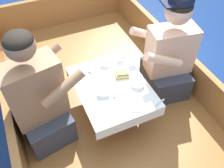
{
  "coord_description": "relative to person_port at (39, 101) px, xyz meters",
  "views": [
    {
      "loc": [
        -0.57,
        -1.32,
        2.1
      ],
      "look_at": [
        0.0,
        -0.03,
        0.63
      ],
      "focal_mm": 40.0,
      "sensor_mm": 36.0,
      "label": 1
    }
  ],
  "objects": [
    {
      "name": "ground_plane",
      "position": [
        0.59,
        -0.0,
        -0.66
      ],
      "size": [
        60.0,
        60.0,
        0.0
      ],
      "primitive_type": "plane",
      "color": "navy"
    },
    {
      "name": "boat_deck",
      "position": [
        0.59,
        -0.0,
        -0.54
      ],
      "size": [
        1.73,
        3.27,
        0.26
      ],
      "primitive_type": "cube",
      "color": "brown",
      "rests_on": "ground_plane"
    },
    {
      "name": "gunwale_port",
      "position": [
        -0.25,
        -0.0,
        -0.24
      ],
      "size": [
        0.06,
        3.27,
        0.34
      ],
      "primitive_type": "cube",
      "color": "#936033",
      "rests_on": "boat_deck"
    },
    {
      "name": "gunwale_starboard",
      "position": [
        1.42,
        -0.0,
        -0.24
      ],
      "size": [
        0.06,
        3.27,
        0.34
      ],
      "primitive_type": "cube",
      "color": "#936033",
      "rests_on": "boat_deck"
    },
    {
      "name": "bow_coaming",
      "position": [
        0.59,
        1.61,
        -0.21
      ],
      "size": [
        1.61,
        0.06,
        0.39
      ],
      "primitive_type": "cube",
      "color": "#936033",
      "rests_on": "boat_deck"
    },
    {
      "name": "cockpit_table",
      "position": [
        0.59,
        -0.03,
        -0.1
      ],
      "size": [
        0.57,
        0.73,
        0.35
      ],
      "color": "#B2B2B7",
      "rests_on": "boat_deck"
    },
    {
      "name": "person_port",
      "position": [
        0.0,
        0.0,
        0.0
      ],
      "size": [
        0.57,
        0.52,
        1.02
      ],
      "rotation": [
        0.0,
        0.0,
        0.18
      ],
      "color": "#333847",
      "rests_on": "boat_deck"
    },
    {
      "name": "person_starboard",
      "position": [
        1.17,
        0.04,
        0.0
      ],
      "size": [
        0.57,
        0.51,
        1.0
      ],
      "rotation": [
        0.0,
        0.0,
        2.99
      ],
      "color": "#333847",
      "rests_on": "boat_deck"
    },
    {
      "name": "plate_sandwich",
      "position": [
        0.71,
        0.03,
        -0.05
      ],
      "size": [
        0.2,
        0.2,
        0.01
      ],
      "color": "white",
      "rests_on": "cockpit_table"
    },
    {
      "name": "plate_bread",
      "position": [
        0.67,
        -0.28,
        -0.05
      ],
      "size": [
        0.17,
        0.17,
        0.01
      ],
      "color": "white",
      "rests_on": "cockpit_table"
    },
    {
      "name": "sandwich",
      "position": [
        0.71,
        0.03,
        -0.02
      ],
      "size": [
        0.14,
        0.12,
        0.05
      ],
      "rotation": [
        0.0,
        0.0,
        -0.29
      ],
      "color": "tan",
      "rests_on": "plate_sandwich"
    },
    {
      "name": "bowl_port_near",
      "position": [
        0.49,
        -0.09,
        -0.03
      ],
      "size": [
        0.11,
        0.11,
        0.04
      ],
      "color": "white",
      "rests_on": "cockpit_table"
    },
    {
      "name": "bowl_starboard_near",
      "position": [
        0.78,
        -0.12,
        -0.03
      ],
      "size": [
        0.11,
        0.11,
        0.04
      ],
      "color": "white",
      "rests_on": "cockpit_table"
    },
    {
      "name": "coffee_cup_port",
      "position": [
        0.63,
        0.22,
        -0.03
      ],
      "size": [
        0.1,
        0.07,
        0.05
      ],
      "color": "white",
      "rests_on": "cockpit_table"
    },
    {
      "name": "coffee_cup_starboard",
      "position": [
        0.79,
        0.22,
        -0.02
      ],
      "size": [
        0.09,
        0.06,
        0.07
      ],
      "color": "white",
      "rests_on": "cockpit_table"
    },
    {
      "name": "utensil_fork_starboard",
      "position": [
        0.51,
        0.14,
        -0.05
      ],
      "size": [
        0.13,
        0.14,
        0.0
      ],
      "rotation": [
        0.0,
        0.0,
        2.3
      ],
      "color": "silver",
      "rests_on": "cockpit_table"
    },
    {
      "name": "utensil_spoon_starboard",
      "position": [
        0.38,
        -0.19,
        -0.05
      ],
      "size": [
        0.15,
        0.11,
        0.01
      ],
      "rotation": [
        0.0,
        0.0,
        2.52
      ],
      "color": "silver",
      "rests_on": "cockpit_table"
    },
    {
      "name": "utensil_spoon_center",
      "position": [
        0.53,
        0.24,
        -0.05
      ],
      "size": [
        0.17,
        0.03,
        0.01
      ],
      "rotation": [
        0.0,
        0.0,
        0.09
      ],
      "color": "silver",
      "rests_on": "cockpit_table"
    },
    {
      "name": "utensil_knife_starboard",
      "position": [
        0.82,
        -0.36,
        -0.05
      ],
      "size": [
        0.17,
        0.06,
        0.0
      ],
      "rotation": [
        0.0,
        0.0,
        0.32
      ],
      "color": "silver",
      "rests_on": "cockpit_table"
    },
    {
      "name": "utensil_fork_port",
      "position": [
        0.54,
        -0.22,
        -0.05
      ],
      "size": [
        0.06,
        0.17,
        0.0
      ],
      "rotation": [
        0.0,
        0.0,
        1.33
      ],
      "color": "silver",
      "rests_on": "cockpit_table"
    },
    {
      "name": "utensil_knife_port",
      "position": [
        0.44,
        0.1,
        -0.05
      ],
      "size": [
        0.03,
        0.17,
        0.0
      ],
      "rotation": [
        0.0,
        0.0,
        1.49
      ],
      "color": "silver",
      "rests_on": "cockpit_table"
    }
  ]
}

